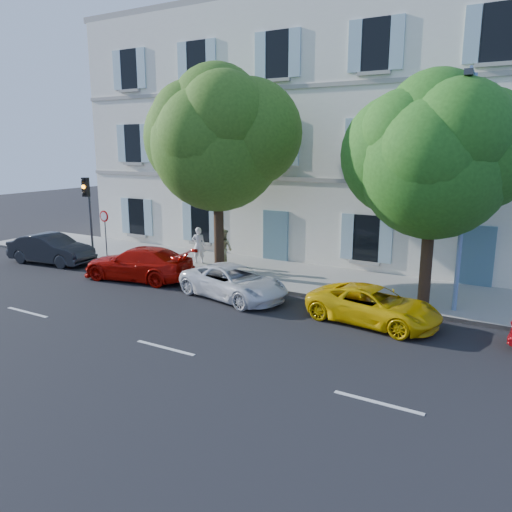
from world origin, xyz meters
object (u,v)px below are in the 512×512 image
Objects in this scene: car_red_coupe at (138,263)px; road_sign at (105,224)px; car_white_coupe at (234,282)px; pedestrian_b at (224,249)px; car_dark_sedan at (51,249)px; tree_left at (217,145)px; traffic_light at (87,200)px; pedestrian_a at (199,245)px; street_lamp at (465,181)px; car_yellow_supercar at (373,305)px; tree_right at (434,164)px.

car_red_coupe is 4.03m from road_sign.
pedestrian_b reaches higher than car_white_coupe.
road_sign reaches higher than car_white_coupe.
car_dark_sedan is 0.51× the size of tree_left.
traffic_light is at bearing 179.64° from road_sign.
traffic_light reaches higher than car_dark_sedan.
tree_left is 4.69× the size of pedestrian_b.
road_sign is 1.40× the size of pedestrian_a.
pedestrian_b is at bearing 11.06° from traffic_light.
tree_left is at bearing 56.56° from car_white_coupe.
street_lamp is at bearing 0.80° from traffic_light.
car_dark_sedan is 2.41× the size of pedestrian_b.
car_white_coupe reaches higher than car_yellow_supercar.
street_lamp reaches higher than traffic_light.
tree_left reaches higher than tree_right.
street_lamp is (9.49, -0.25, -1.08)m from tree_left.
traffic_light is 16.81m from street_lamp.
street_lamp is (12.15, 1.81, 3.73)m from car_red_coupe.
car_yellow_supercar is at bearing -97.83° from car_dark_sedan.
road_sign reaches higher than car_dark_sedan.
traffic_light reaches higher than road_sign.
tree_left is at bearing -83.28° from car_dark_sedan.
pedestrian_b is (7.92, 2.84, 0.33)m from car_dark_sedan.
street_lamp is at bearing 0.88° from road_sign.
street_lamp is (0.96, 0.06, -0.49)m from tree_right.
car_red_coupe reaches higher than car_white_coupe.
road_sign is 6.05m from pedestrian_b.
car_dark_sedan is 0.57× the size of street_lamp.
tree_left reaches higher than road_sign.
road_sign reaches higher than pedestrian_a.
car_dark_sedan is 15.68m from car_yellow_supercar.
car_white_coupe is 2.44× the size of pedestrian_b.
tree_right is at bearing 89.89° from car_red_coupe.
tree_left is at bearing 122.72° from pedestrian_a.
car_white_coupe is 8.63m from road_sign.
car_dark_sedan reaches higher than car_red_coupe.
tree_left is 3.53× the size of road_sign.
pedestrian_b is (-2.52, 3.12, 0.43)m from car_white_coupe.
car_dark_sedan is 1.11× the size of traffic_light.
traffic_light is 2.18× the size of pedestrian_b.
traffic_light is at bearing -40.91° from car_dark_sedan.
tree_right is at bearing 0.72° from road_sign.
car_dark_sedan is 18.22m from street_lamp.
tree_left is 7.71m from traffic_light.
pedestrian_b is at bearing 173.53° from street_lamp.
car_dark_sedan is 1.81× the size of road_sign.
street_lamp is (17.76, 1.72, 3.71)m from car_dark_sedan.
car_white_coupe is at bearing -98.26° from car_dark_sedan.
traffic_light is 7.29m from pedestrian_b.
street_lamp is at bearing -172.54° from pedestrian_b.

